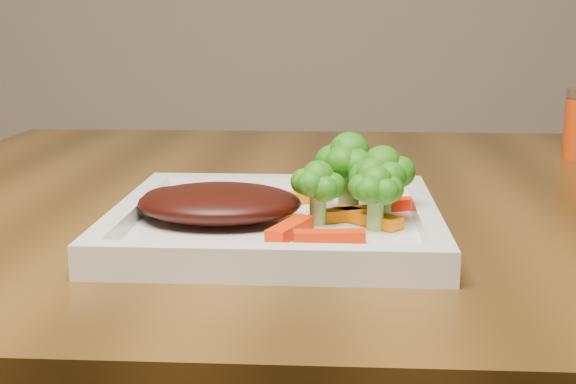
{
  "coord_description": "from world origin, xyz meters",
  "views": [
    {
      "loc": [
        -0.15,
        -0.88,
        0.93
      ],
      "look_at": [
        -0.19,
        -0.22,
        0.79
      ],
      "focal_mm": 50.0,
      "sensor_mm": 36.0,
      "label": 1
    }
  ],
  "objects": [
    {
      "name": "plate",
      "position": [
        -0.2,
        -0.22,
        0.76
      ],
      "size": [
        0.27,
        0.27,
        0.01
      ],
      "primitive_type": "cube",
      "color": "white",
      "rests_on": "dining_table"
    },
    {
      "name": "carrot_3",
      "position": [
        -0.09,
        -0.18,
        0.77
      ],
      "size": [
        0.05,
        0.03,
        0.01
      ],
      "primitive_type": "cube",
      "rotation": [
        0.0,
        0.0,
        0.31
      ],
      "color": "#F11E03",
      "rests_on": "plate"
    },
    {
      "name": "steak",
      "position": [
        -0.25,
        -0.22,
        0.78
      ],
      "size": [
        0.14,
        0.11,
        0.03
      ],
      "primitive_type": "ellipsoid",
      "rotation": [
        0.0,
        0.0,
        0.01
      ],
      "color": "#320A07",
      "rests_on": "plate"
    },
    {
      "name": "broccoli_1",
      "position": [
        -0.11,
        -0.22,
        0.79
      ],
      "size": [
        0.07,
        0.07,
        0.06
      ],
      "primitive_type": null,
      "rotation": [
        0.0,
        0.0,
        -0.25
      ],
      "color": "#186C12",
      "rests_on": "plate"
    },
    {
      "name": "broccoli_2",
      "position": [
        -0.12,
        -0.25,
        0.79
      ],
      "size": [
        0.06,
        0.06,
        0.06
      ],
      "primitive_type": null,
      "rotation": [
        0.0,
        0.0,
        0.36
      ],
      "color": "#367A14",
      "rests_on": "plate"
    },
    {
      "name": "carrot_4",
      "position": [
        -0.18,
        -0.15,
        0.77
      ],
      "size": [
        0.06,
        0.05,
        0.01
      ],
      "primitive_type": "cube",
      "rotation": [
        0.0,
        0.0,
        0.6
      ],
      "color": "orange",
      "rests_on": "plate"
    },
    {
      "name": "carrot_0",
      "position": [
        -0.15,
        -0.29,
        0.77
      ],
      "size": [
        0.06,
        0.02,
        0.01
      ],
      "primitive_type": "cube",
      "rotation": [
        0.0,
        0.0,
        0.11
      ],
      "color": "red",
      "rests_on": "plate"
    },
    {
      "name": "carrot_2",
      "position": [
        -0.18,
        -0.27,
        0.77
      ],
      "size": [
        0.04,
        0.06,
        0.01
      ],
      "primitive_type": "cube",
      "rotation": [
        0.0,
        0.0,
        1.19
      ],
      "color": "red",
      "rests_on": "plate"
    },
    {
      "name": "carrot_5",
      "position": [
        -0.12,
        -0.23,
        0.77
      ],
      "size": [
        0.06,
        0.05,
        0.01
      ],
      "primitive_type": "cube",
      "rotation": [
        0.0,
        0.0,
        -0.72
      ],
      "color": "orange",
      "rests_on": "plate"
    },
    {
      "name": "broccoli_3",
      "position": [
        -0.16,
        -0.23,
        0.79
      ],
      "size": [
        0.06,
        0.06,
        0.06
      ],
      "primitive_type": null,
      "rotation": [
        0.0,
        0.0,
        -0.34
      ],
      "color": "#156410",
      "rests_on": "plate"
    },
    {
      "name": "broccoli_0",
      "position": [
        -0.14,
        -0.18,
        0.8
      ],
      "size": [
        0.08,
        0.08,
        0.07
      ],
      "primitive_type": null,
      "rotation": [
        0.0,
        0.0,
        0.2
      ],
      "color": "#1C5B0F",
      "rests_on": "plate"
    },
    {
      "name": "carrot_6",
      "position": [
        -0.13,
        -0.22,
        0.77
      ],
      "size": [
        0.05,
        0.04,
        0.01
      ],
      "primitive_type": "cube",
      "rotation": [
        0.0,
        0.0,
        0.45
      ],
      "color": "#D16803",
      "rests_on": "plate"
    }
  ]
}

